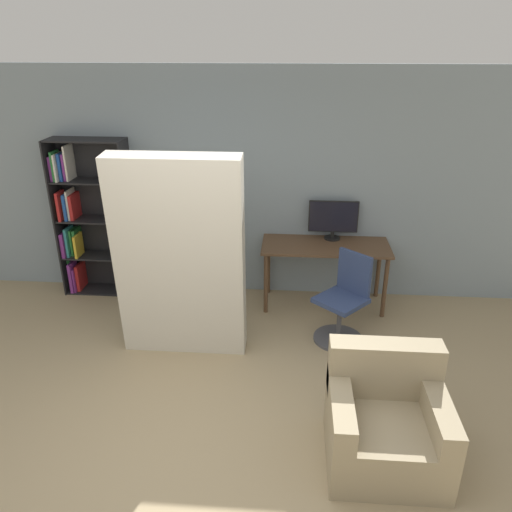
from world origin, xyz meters
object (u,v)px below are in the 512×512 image
(mattress_near, at_px, (180,259))
(armchair, at_px, (385,422))
(office_chair, at_px, (343,306))
(bookshelf, at_px, (87,219))
(monitor, at_px, (333,218))

(mattress_near, bearing_deg, armchair, -35.55)
(mattress_near, relative_size, armchair, 2.39)
(office_chair, xyz_separation_m, bookshelf, (-3.03, 0.92, 0.56))
(monitor, relative_size, mattress_near, 0.28)
(bookshelf, distance_m, armchair, 4.14)
(monitor, distance_m, bookshelf, 2.95)
(bookshelf, relative_size, armchair, 2.24)
(bookshelf, distance_m, mattress_near, 1.90)
(bookshelf, bearing_deg, armchair, -38.33)
(bookshelf, bearing_deg, mattress_near, -41.55)
(armchair, bearing_deg, office_chair, 96.32)
(bookshelf, bearing_deg, office_chair, -16.82)
(office_chair, bearing_deg, monitor, 95.14)
(monitor, height_order, office_chair, monitor)
(office_chair, distance_m, armchair, 1.64)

